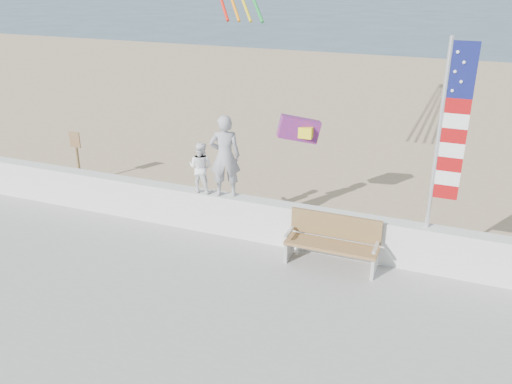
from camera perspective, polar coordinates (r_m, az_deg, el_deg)
ground at (r=10.32m, az=-4.77°, el=-10.43°), size 220.00×220.00×0.00m
sand at (r=18.04m, az=7.82°, el=4.58°), size 90.00×40.00×0.08m
seawall at (r=11.60m, az=-0.56°, el=-2.77°), size 30.00×0.35×0.90m
adult at (r=11.30m, az=-3.30°, el=3.79°), size 0.75×0.63×1.76m
child at (r=11.65m, az=-5.84°, el=2.61°), size 0.55×0.43×1.12m
bench at (r=10.68m, az=8.08°, el=-5.08°), size 1.80×0.57×1.00m
flag at (r=10.05m, az=19.48°, el=6.20°), size 0.50×0.08×3.50m
parafoil_kite at (r=12.18m, az=4.65°, el=6.57°), size 0.99×0.68×0.68m
sign at (r=15.37m, az=-18.33°, el=3.88°), size 0.32×0.07×1.46m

